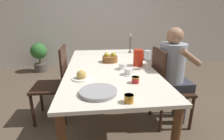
{
  "coord_description": "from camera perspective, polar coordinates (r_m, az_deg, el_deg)",
  "views": [
    {
      "loc": [
        -0.19,
        -1.98,
        1.34
      ],
      "look_at": [
        0.0,
        -0.29,
        0.78
      ],
      "focal_mm": 28.0,
      "sensor_mm": 36.0,
      "label": 1
    }
  ],
  "objects": [
    {
      "name": "jam_jar_red",
      "position": [
        1.6,
        7.65,
        -3.09
      ],
      "size": [
        0.07,
        0.07,
        0.06
      ],
      "color": "#A81E1E",
      "rests_on": "dining_table"
    },
    {
      "name": "ground_plane",
      "position": [
        2.4,
        -0.79,
        -15.79
      ],
      "size": [
        20.0,
        20.0,
        0.0
      ],
      "primitive_type": "plane",
      "color": "brown"
    },
    {
      "name": "potted_plant",
      "position": [
        4.44,
        -22.67,
        4.51
      ],
      "size": [
        0.37,
        0.37,
        0.67
      ],
      "color": "#4C4742",
      "rests_on": "ground_plane"
    },
    {
      "name": "serving_tray",
      "position": [
        1.39,
        -4.44,
        -7.13
      ],
      "size": [
        0.3,
        0.3,
        0.03
      ],
      "color": "#9E9EA3",
      "rests_on": "dining_table"
    },
    {
      "name": "wall_back",
      "position": [
        4.53,
        -4.15,
        17.7
      ],
      "size": [
        10.0,
        0.06,
        2.6
      ],
      "color": "white",
      "rests_on": "ground_plane"
    },
    {
      "name": "candlestick_tall",
      "position": [
        2.8,
        5.96,
        8.04
      ],
      "size": [
        0.06,
        0.06,
        0.3
      ],
      "color": "#4C4238",
      "rests_on": "dining_table"
    },
    {
      "name": "fruit_bowl",
      "position": [
        2.26,
        -0.67,
        3.83
      ],
      "size": [
        0.19,
        0.19,
        0.13
      ],
      "color": "brown",
      "rests_on": "dining_table"
    },
    {
      "name": "chair_person_side",
      "position": [
        2.21,
        17.26,
        -4.95
      ],
      "size": [
        0.42,
        0.42,
        0.95
      ],
      "rotation": [
        0.0,
        0.0,
        -1.57
      ],
      "color": "#331E14",
      "rests_on": "ground_plane"
    },
    {
      "name": "dining_table",
      "position": [
        2.11,
        -0.87,
        -1.05
      ],
      "size": [
        0.98,
        1.94,
        0.73
      ],
      "color": "silver",
      "rests_on": "ground_plane"
    },
    {
      "name": "bread_plate",
      "position": [
        1.7,
        -9.92,
        -1.97
      ],
      "size": [
        0.18,
        0.18,
        0.09
      ],
      "color": "white",
      "rests_on": "dining_table"
    },
    {
      "name": "red_pitcher",
      "position": [
        2.12,
        8.52,
        4.07
      ],
      "size": [
        0.14,
        0.12,
        0.19
      ],
      "color": "red",
      "rests_on": "dining_table"
    },
    {
      "name": "wine_glass_water",
      "position": [
        1.97,
        11.46,
        4.7
      ],
      "size": [
        0.08,
        0.08,
        0.21
      ],
      "color": "white",
      "rests_on": "dining_table"
    },
    {
      "name": "chair_opposite",
      "position": [
        2.33,
        -17.98,
        -3.78
      ],
      "size": [
        0.42,
        0.42,
        0.95
      ],
      "rotation": [
        0.0,
        0.0,
        1.57
      ],
      "color": "#331E14",
      "rests_on": "ground_plane"
    },
    {
      "name": "person_seated",
      "position": [
        2.2,
        19.63,
        0.39
      ],
      "size": [
        0.39,
        0.41,
        1.19
      ],
      "rotation": [
        0.0,
        0.0,
        -1.57
      ],
      "color": "#33333D",
      "rests_on": "ground_plane"
    },
    {
      "name": "jam_jar_amber",
      "position": [
        1.26,
        5.55,
        -9.15
      ],
      "size": [
        0.07,
        0.07,
        0.06
      ],
      "color": "#C67A1E",
      "rests_on": "dining_table"
    },
    {
      "name": "teacup_near_person",
      "position": [
        1.8,
        5.36,
        -0.66
      ],
      "size": [
        0.14,
        0.14,
        0.07
      ],
      "color": "white",
      "rests_on": "dining_table"
    },
    {
      "name": "teacup_across",
      "position": [
        1.97,
        3.47,
        1.03
      ],
      "size": [
        0.14,
        0.14,
        0.07
      ],
      "color": "white",
      "rests_on": "dining_table"
    }
  ]
}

